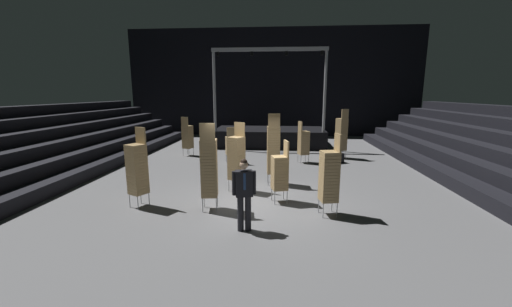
# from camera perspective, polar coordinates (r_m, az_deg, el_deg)

# --- Properties ---
(ground_plane) EXTENTS (22.00, 30.00, 0.10)m
(ground_plane) POSITION_cam_1_polar(r_m,az_deg,el_deg) (9.49, 0.06, -9.21)
(ground_plane) COLOR slate
(arena_end_wall) EXTENTS (22.00, 0.30, 8.00)m
(arena_end_wall) POSITION_cam_1_polar(r_m,az_deg,el_deg) (23.89, 3.04, 12.96)
(arena_end_wall) COLOR black
(arena_end_wall) RESTS_ON ground_plane
(bleacher_bank_left) EXTENTS (4.50, 24.00, 2.70)m
(bleacher_bank_left) POSITION_cam_1_polar(r_m,az_deg,el_deg) (13.80, -38.69, 0.78)
(bleacher_bank_left) COLOR black
(bleacher_bank_left) RESTS_ON ground_plane
(stage_riser) EXTENTS (6.76, 3.46, 5.72)m
(stage_riser) POSITION_cam_1_polar(r_m,az_deg,el_deg) (19.35, 2.52, 3.32)
(stage_riser) COLOR black
(stage_riser) RESTS_ON ground_plane
(man_with_tie) EXTENTS (0.57, 0.32, 1.77)m
(man_with_tie) POSITION_cam_1_polar(r_m,az_deg,el_deg) (7.26, -2.22, -6.90)
(man_with_tie) COLOR black
(man_with_tie) RESTS_ON ground_plane
(chair_stack_front_left) EXTENTS (0.56, 0.56, 2.05)m
(chair_stack_front_left) POSITION_cam_1_polar(r_m,az_deg,el_deg) (16.42, -12.61, 3.12)
(chair_stack_front_left) COLOR #B2B5BA
(chair_stack_front_left) RESTS_ON ground_plane
(chair_stack_front_right) EXTENTS (0.60, 0.60, 2.31)m
(chair_stack_front_right) POSITION_cam_1_polar(r_m,az_deg,el_deg) (9.37, -21.20, -2.56)
(chair_stack_front_right) COLOR #B2B5BA
(chair_stack_front_right) RESTS_ON ground_plane
(chair_stack_mid_left) EXTENTS (0.60, 0.60, 2.31)m
(chair_stack_mid_left) POSITION_cam_1_polar(r_m,az_deg,el_deg) (10.21, -3.65, -0.73)
(chair_stack_mid_left) COLOR #B2B5BA
(chair_stack_mid_left) RESTS_ON ground_plane
(chair_stack_mid_right) EXTENTS (0.52, 0.52, 2.22)m
(chair_stack_mid_right) POSITION_cam_1_polar(r_m,az_deg,el_deg) (8.39, 13.48, -3.96)
(chair_stack_mid_right) COLOR #B2B5BA
(chair_stack_mid_right) RESTS_ON ground_plane
(chair_stack_mid_centre) EXTENTS (0.54, 0.54, 1.88)m
(chair_stack_mid_centre) POSITION_cam_1_polar(r_m,az_deg,el_deg) (9.21, 4.46, -3.41)
(chair_stack_mid_centre) COLOR #B2B5BA
(chair_stack_mid_centre) RESTS_ON ground_plane
(chair_stack_rear_left) EXTENTS (0.48, 0.48, 2.56)m
(chair_stack_rear_left) POSITION_cam_1_polar(r_m,az_deg,el_deg) (10.96, 3.25, 0.77)
(chair_stack_rear_left) COLOR #B2B5BA
(chair_stack_rear_left) RESTS_ON ground_plane
(chair_stack_rear_right) EXTENTS (0.49, 0.49, 2.48)m
(chair_stack_rear_right) POSITION_cam_1_polar(r_m,az_deg,el_deg) (8.60, -8.72, -2.54)
(chair_stack_rear_right) COLOR #B2B5BA
(chair_stack_rear_right) RESTS_ON ground_plane
(chair_stack_rear_centre) EXTENTS (0.56, 0.56, 1.71)m
(chair_stack_rear_centre) POSITION_cam_1_polar(r_m,az_deg,el_deg) (14.43, -4.71, 1.59)
(chair_stack_rear_centre) COLOR #B2B5BA
(chair_stack_rear_centre) RESTS_ON ground_plane
(chair_stack_aisle_left) EXTENTS (0.60, 0.60, 2.48)m
(chair_stack_aisle_left) POSITION_cam_1_polar(r_m,az_deg,el_deg) (15.97, 15.58, 3.52)
(chair_stack_aisle_left) COLOR #B2B5BA
(chair_stack_aisle_left) RESTS_ON ground_plane
(chair_stack_aisle_right) EXTENTS (0.56, 0.56, 1.96)m
(chair_stack_aisle_right) POSITION_cam_1_polar(r_m,az_deg,el_deg) (14.57, 8.80, 2.09)
(chair_stack_aisle_right) COLOR #B2B5BA
(chair_stack_aisle_right) RESTS_ON ground_plane
(equipment_road_case) EXTENTS (1.07, 0.94, 0.47)m
(equipment_road_case) POSITION_cam_1_polar(r_m,az_deg,el_deg) (15.01, 14.05, -0.77)
(equipment_road_case) COLOR black
(equipment_road_case) RESTS_ON ground_plane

